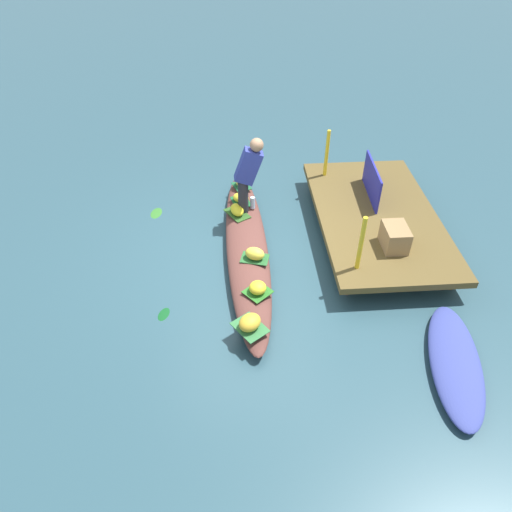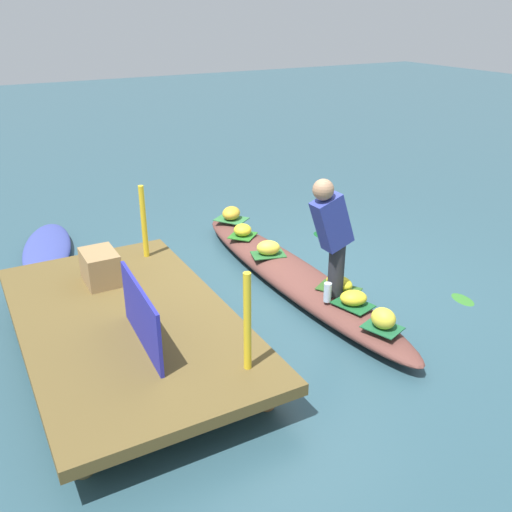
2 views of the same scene
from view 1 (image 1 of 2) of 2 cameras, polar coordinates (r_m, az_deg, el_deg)
canal_water at (r=7.15m, az=-1.08°, el=0.21°), size 40.00×40.00×0.00m
dock_platform at (r=7.62m, az=14.15°, el=4.55°), size 3.20×1.80×0.36m
vendor_boat at (r=7.07m, az=-1.10°, el=0.98°), size 4.06×0.65×0.25m
moored_boat at (r=6.11m, az=22.57°, el=-11.63°), size 1.89×0.97×0.17m
leaf_mat_0 at (r=7.83m, az=-1.80°, el=6.48°), size 0.43×0.35×0.01m
banana_bunch_0 at (r=7.79m, az=-1.81°, el=6.92°), size 0.30×0.33×0.15m
leaf_mat_1 at (r=7.55m, az=-2.25°, el=5.07°), size 0.50×0.44×0.01m
banana_bunch_1 at (r=7.51m, az=-2.27°, el=5.50°), size 0.34×0.27×0.14m
leaf_mat_2 at (r=8.22m, az=-1.73°, el=8.31°), size 0.40×0.35×0.01m
banana_bunch_2 at (r=8.17m, az=-1.74°, el=8.88°), size 0.27×0.24×0.19m
leaf_mat_3 at (r=6.69m, az=-0.13°, el=-0.28°), size 0.34×0.43×0.01m
banana_bunch_3 at (r=6.63m, az=-0.14°, el=0.28°), size 0.29×0.33×0.17m
leaf_mat_4 at (r=6.20m, az=0.20°, el=-4.27°), size 0.43×0.43×0.01m
banana_bunch_4 at (r=6.14m, az=0.20°, el=-3.77°), size 0.31×0.31×0.15m
leaf_mat_5 at (r=5.78m, az=-0.73°, el=-8.46°), size 0.51×0.48×0.01m
banana_bunch_5 at (r=5.72m, az=-0.74°, el=-7.88°), size 0.37×0.37×0.18m
vendor_person at (r=7.24m, az=-0.94°, el=9.94°), size 0.20×0.44×1.23m
water_bottle at (r=7.63m, az=-0.41°, el=6.36°), size 0.08×0.08×0.20m
market_banner at (r=7.84m, az=13.59°, el=8.64°), size 1.03×0.08×0.54m
railing_post_west at (r=8.21m, az=8.40°, el=11.97°), size 0.06×0.06×0.81m
railing_post_east at (r=6.26m, az=12.36°, el=1.46°), size 0.06×0.06×0.81m
produce_crate at (r=6.89m, az=16.16°, el=2.16°), size 0.44×0.32×0.33m
drifting_plant_0 at (r=8.16m, az=-11.76°, el=5.02°), size 0.34×0.23×0.01m
drifting_plant_1 at (r=6.38m, az=-10.89°, el=-6.79°), size 0.27×0.20×0.01m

